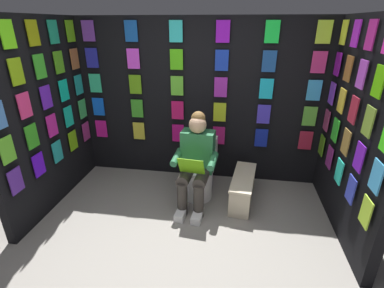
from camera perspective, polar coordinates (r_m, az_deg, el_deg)
The scene contains 7 objects.
ground_plane at distance 2.97m, azimuth -3.85°, elevation -23.00°, with size 30.00×30.00×0.00m, color gray.
display_wall_back at distance 3.99m, azimuth 1.47°, elevation 8.42°, with size 3.46×0.14×2.24m.
display_wall_left at distance 3.30m, azimuth 30.31°, elevation 1.98°, with size 0.14×1.78×2.24m.
display_wall_right at distance 3.79m, azimuth -27.69°, elevation 4.95°, with size 0.14×1.78×2.24m.
toilet at distance 3.76m, azimuth 1.50°, elevation -5.70°, with size 0.42×0.57×0.77m.
person_reading at distance 3.43m, azimuth 0.75°, elevation -3.48°, with size 0.55×0.71×1.19m.
comic_longbox_near at distance 3.73m, azimuth 10.17°, elevation -8.83°, with size 0.36×0.82×0.37m.
Camera 1 is at (-0.50, 2.00, 2.15)m, focal length 26.44 mm.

